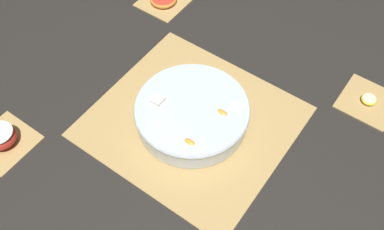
# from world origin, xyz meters

# --- Properties ---
(ground_plane) EXTENTS (6.00, 6.00, 0.00)m
(ground_plane) POSITION_xyz_m (0.00, 0.00, 0.00)
(ground_plane) COLOR black
(bamboo_mat_center) EXTENTS (0.44, 0.41, 0.01)m
(bamboo_mat_center) POSITION_xyz_m (-0.00, 0.00, 0.00)
(bamboo_mat_center) COLOR tan
(bamboo_mat_center) RESTS_ON ground_plane
(coaster_mat_near_left) EXTENTS (0.13, 0.13, 0.01)m
(coaster_mat_near_left) POSITION_xyz_m (-0.31, -0.29, 0.00)
(coaster_mat_near_left) COLOR tan
(coaster_mat_near_left) RESTS_ON ground_plane
(coaster_mat_near_right) EXTENTS (0.13, 0.13, 0.01)m
(coaster_mat_near_right) POSITION_xyz_m (0.31, -0.29, 0.00)
(coaster_mat_near_right) COLOR tan
(coaster_mat_near_right) RESTS_ON ground_plane
(coaster_mat_far_right) EXTENTS (0.13, 0.13, 0.01)m
(coaster_mat_far_right) POSITION_xyz_m (0.31, 0.29, 0.00)
(coaster_mat_far_right) COLOR tan
(coaster_mat_far_right) RESTS_ON ground_plane
(fruit_salad_bowl) EXTENTS (0.26, 0.26, 0.06)m
(fruit_salad_bowl) POSITION_xyz_m (0.00, 0.00, 0.04)
(fruit_salad_bowl) COLOR silver
(fruit_salad_bowl) RESTS_ON bamboo_mat_center
(apple_half) EXTENTS (0.07, 0.07, 0.04)m
(apple_half) POSITION_xyz_m (0.31, 0.29, 0.03)
(apple_half) COLOR #B72D23
(apple_half) RESTS_ON coaster_mat_far_right
(banana_coin_single) EXTENTS (0.04, 0.04, 0.01)m
(banana_coin_single) POSITION_xyz_m (-0.31, -0.29, 0.01)
(banana_coin_single) COLOR #F4EABC
(banana_coin_single) RESTS_ON coaster_mat_near_left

